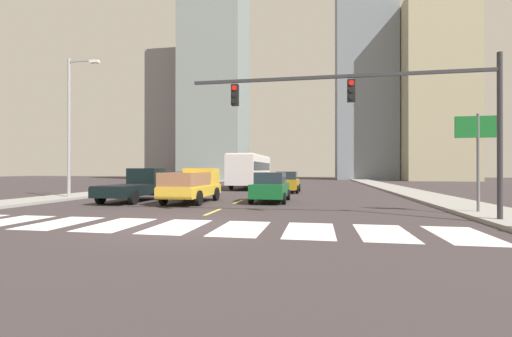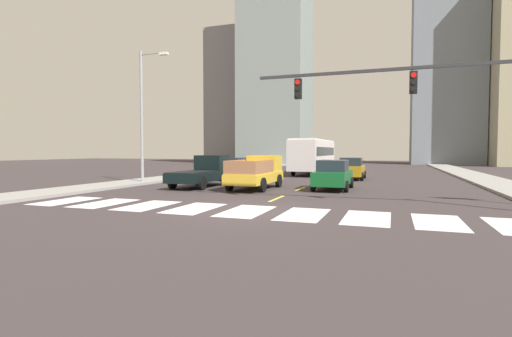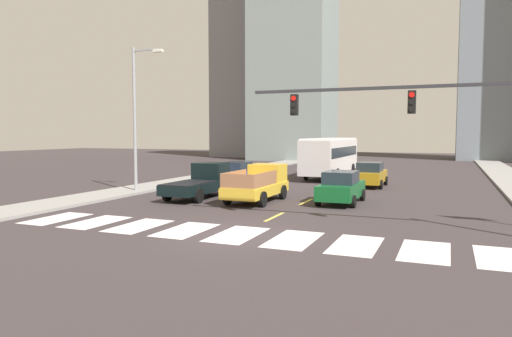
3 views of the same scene
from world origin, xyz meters
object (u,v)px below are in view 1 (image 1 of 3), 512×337
city_bus (251,169)px  sedan_far (271,187)px  pickup_stakebed (194,186)px  direction_sign_green (477,142)px  pickup_dark (136,186)px  sedan_near_left (171,183)px  sedan_near_right (287,182)px  streetlight_left (71,121)px  traffic_signal_gantry (387,105)px

city_bus → sedan_far: (4.02, -14.47, -1.09)m
pickup_stakebed → direction_sign_green: direction_sign_green is taller
pickup_dark → city_bus: 15.80m
city_bus → sedan_near_left: size_ratio=2.45×
sedan_near_left → direction_sign_green: direction_sign_green is taller
sedan_far → sedan_near_right: (0.19, 8.63, 0.00)m
direction_sign_green → streetlight_left: (-22.04, 4.03, 1.94)m
pickup_stakebed → city_bus: size_ratio=0.48×
pickup_stakebed → streetlight_left: bearing=178.2°
sedan_near_right → sedan_near_left: 9.32m
city_bus → sedan_near_right: size_ratio=2.45×
city_bus → streetlight_left: streetlight_left is taller
pickup_stakebed → sedan_far: 4.43m
sedan_far → pickup_stakebed: bearing=-170.4°
city_bus → streetlight_left: size_ratio=1.20×
traffic_signal_gantry → direction_sign_green: traffic_signal_gantry is taller
pickup_stakebed → traffic_signal_gantry: traffic_signal_gantry is taller
traffic_signal_gantry → streetlight_left: streetlight_left is taller
pickup_dark → city_bus: (3.98, 15.25, 1.03)m
pickup_dark → sedan_near_right: pickup_dark is taller
pickup_dark → city_bus: bearing=74.2°
traffic_signal_gantry → direction_sign_green: size_ratio=2.69×
traffic_signal_gantry → streetlight_left: size_ratio=1.26×
sedan_near_left → direction_sign_green: size_ratio=1.05×
sedan_near_left → direction_sign_green: 20.39m
sedan_near_right → direction_sign_green: direction_sign_green is taller
sedan_far → direction_sign_green: 10.39m
pickup_stakebed → streetlight_left: size_ratio=0.58×
sedan_far → streetlight_left: (-12.82, -0.25, 4.11)m
sedan_near_right → sedan_near_left: bearing=-161.7°
sedan_far → sedan_near_left: 10.15m
pickup_stakebed → sedan_near_left: (-4.21, 6.25, -0.08)m
pickup_stakebed → direction_sign_green: size_ratio=1.24×
sedan_far → streetlight_left: 13.47m
sedan_near_left → city_bus: bearing=63.6°
sedan_far → traffic_signal_gantry: traffic_signal_gantry is taller
pickup_dark → streetlight_left: (-4.82, 0.53, 4.05)m
streetlight_left → pickup_dark: bearing=-6.3°
city_bus → sedan_near_left: 10.16m
traffic_signal_gantry → sedan_far: bearing=128.6°
sedan_far → sedan_near_right: same height
sedan_near_left → streetlight_left: 8.22m
pickup_stakebed → sedan_near_right: (4.55, 9.43, -0.08)m
pickup_dark → sedan_near_right: bearing=47.8°
pickup_stakebed → sedan_near_right: 10.47m
pickup_dark → sedan_near_right: (8.20, 9.41, -0.06)m
pickup_stakebed → sedan_near_right: size_ratio=1.18×
city_bus → traffic_signal_gantry: 23.11m
pickup_stakebed → traffic_signal_gantry: bearing=-29.1°
city_bus → sedan_near_right: city_bus is taller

